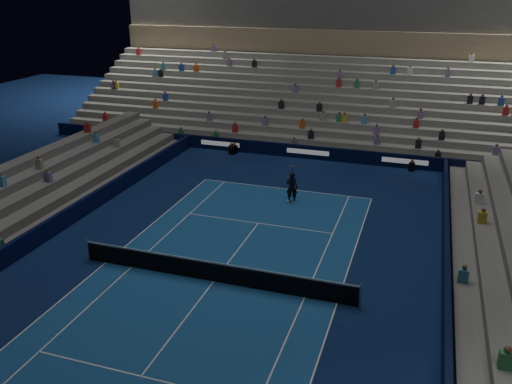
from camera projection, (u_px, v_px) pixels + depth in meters
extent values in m
plane|color=#0B1C47|center=(214.00, 281.00, 23.54)|extent=(90.00, 90.00, 0.00)
cube|color=navy|center=(214.00, 281.00, 23.54)|extent=(10.97, 23.77, 0.01)
cube|color=black|center=(308.00, 152.00, 39.70)|extent=(44.00, 0.25, 1.00)
cube|color=black|center=(446.00, 311.00, 20.55)|extent=(0.25, 37.00, 1.00)
cube|color=black|center=(31.00, 240.00, 26.16)|extent=(0.25, 37.00, 1.00)
cube|color=slate|center=(311.00, 151.00, 40.68)|extent=(44.00, 1.00, 0.50)
cube|color=slate|center=(314.00, 145.00, 41.47)|extent=(44.00, 1.00, 1.00)
cube|color=slate|center=(317.00, 138.00, 42.26)|extent=(44.00, 1.00, 1.50)
cube|color=slate|center=(320.00, 132.00, 43.05)|extent=(44.00, 1.00, 2.00)
cube|color=slate|center=(322.00, 126.00, 43.84)|extent=(44.00, 1.00, 2.50)
cube|color=slate|center=(325.00, 120.00, 44.63)|extent=(44.00, 1.00, 3.00)
cube|color=slate|center=(327.00, 115.00, 45.42)|extent=(44.00, 1.00, 3.50)
cube|color=slate|center=(330.00, 109.00, 46.22)|extent=(44.00, 1.00, 4.00)
cube|color=slate|center=(332.00, 104.00, 47.01)|extent=(44.00, 1.00, 4.50)
cube|color=slate|center=(334.00, 99.00, 47.80)|extent=(44.00, 1.00, 5.00)
cube|color=slate|center=(336.00, 94.00, 48.59)|extent=(44.00, 1.00, 5.50)
cube|color=slate|center=(338.00, 90.00, 49.38)|extent=(44.00, 1.00, 6.00)
cube|color=#8C7956|center=(343.00, 43.00, 48.84)|extent=(44.00, 0.60, 2.20)
cube|color=#484846|center=(347.00, 12.00, 49.12)|extent=(44.00, 2.40, 3.00)
cube|color=slate|center=(467.00, 321.00, 20.41)|extent=(1.00, 37.00, 0.50)
cube|color=slate|center=(497.00, 320.00, 20.03)|extent=(1.00, 37.00, 1.00)
cube|color=#63635E|center=(18.00, 243.00, 26.49)|extent=(1.00, 37.00, 0.50)
cube|color=#63635E|center=(1.00, 235.00, 26.69)|extent=(1.00, 37.00, 1.00)
cylinder|color=#B2B2B7|center=(88.00, 249.00, 25.19)|extent=(0.10, 0.10, 1.10)
cylinder|color=#B2B2B7|center=(360.00, 296.00, 21.48)|extent=(0.10, 0.10, 1.10)
cube|color=black|center=(213.00, 273.00, 23.37)|extent=(12.80, 0.03, 0.90)
cube|color=white|center=(213.00, 263.00, 23.19)|extent=(12.80, 0.04, 0.08)
imported|color=black|center=(292.00, 187.00, 31.66)|extent=(0.74, 0.54, 1.89)
cube|color=black|center=(233.00, 150.00, 40.93)|extent=(0.50, 0.59, 0.60)
cylinder|color=black|center=(231.00, 149.00, 40.46)|extent=(0.19, 0.36, 0.16)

